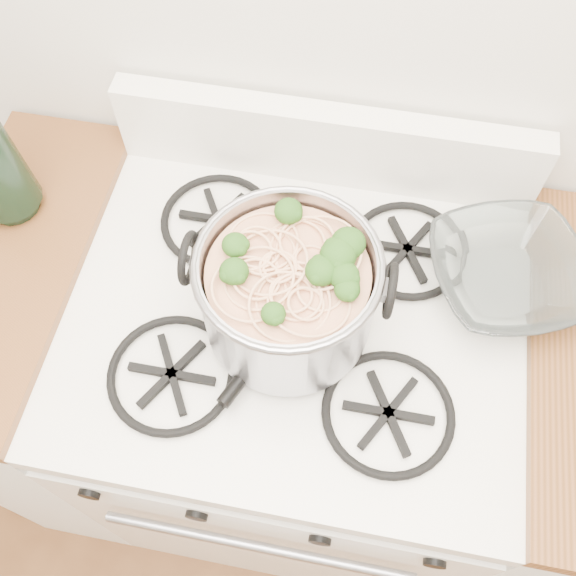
% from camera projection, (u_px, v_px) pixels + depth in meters
% --- Properties ---
extents(gas_range, '(0.76, 0.66, 0.92)m').
position_uv_depth(gas_range, '(293.00, 405.00, 1.47)').
color(gas_range, white).
rests_on(gas_range, ground).
extents(counter_left, '(0.25, 0.65, 0.92)m').
position_uv_depth(counter_left, '(82.00, 362.00, 1.50)').
color(counter_left, silver).
rests_on(counter_left, ground).
extents(stock_pot, '(0.30, 0.27, 0.19)m').
position_uv_depth(stock_pot, '(288.00, 293.00, 0.96)').
color(stock_pot, '#9797A0').
rests_on(stock_pot, gas_range).
extents(spatula, '(0.39, 0.40, 0.02)m').
position_uv_depth(spatula, '(315.00, 281.00, 1.06)').
color(spatula, black).
rests_on(spatula, gas_range).
extents(glass_bowl, '(0.13, 0.13, 0.02)m').
position_uv_depth(glass_bowl, '(504.00, 278.00, 1.06)').
color(glass_bowl, white).
rests_on(glass_bowl, gas_range).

